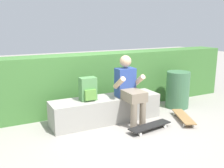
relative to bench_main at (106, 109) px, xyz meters
name	(u,v)px	position (x,y,z in m)	size (l,w,h in m)	color
ground_plane	(115,127)	(0.00, -0.34, -0.22)	(24.00, 24.00, 0.00)	gray
bench_main	(106,109)	(0.00, 0.00, 0.00)	(2.03, 0.51, 0.45)	#9A978E
person_skater	(129,87)	(0.35, -0.22, 0.42)	(0.49, 0.62, 1.20)	#2D4793
skateboard_near_person	(150,126)	(0.47, -0.72, -0.15)	(0.82, 0.32, 0.09)	black
skateboard_beside_bench	(183,117)	(1.27, -0.64, -0.15)	(0.50, 0.81, 0.09)	olive
backpack_on_bench	(88,89)	(-0.35, -0.01, 0.42)	(0.28, 0.23, 0.40)	#51894C
hedge_row	(102,81)	(0.28, 0.79, 0.35)	(6.12, 0.56, 1.15)	#3E7233
trash_bin	(178,90)	(1.70, 0.05, 0.16)	(0.48, 0.48, 0.77)	#3D6B47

